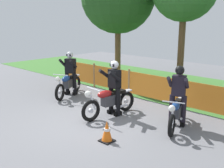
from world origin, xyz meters
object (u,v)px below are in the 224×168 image
(motorcycle_trailing, at_px, (68,84))
(motorcycle_third, at_px, (109,101))
(motorcycle_lead, at_px, (176,112))
(rider_trailing, at_px, (70,71))
(rider_third, at_px, (114,86))
(traffic_cone, at_px, (107,131))
(rider_lead, at_px, (179,92))

(motorcycle_trailing, xyz_separation_m, motorcycle_third, (2.68, -0.51, 0.01))
(motorcycle_lead, relative_size, motorcycle_third, 0.88)
(motorcycle_lead, bearing_deg, rider_trailing, -112.30)
(motorcycle_trailing, relative_size, rider_third, 1.11)
(motorcycle_third, distance_m, rider_trailing, 2.90)
(motorcycle_trailing, distance_m, traffic_cone, 4.28)
(motorcycle_third, relative_size, rider_third, 1.22)
(motorcycle_lead, bearing_deg, rider_third, -99.25)
(rider_lead, xyz_separation_m, rider_third, (-1.86, -0.59, -0.03))
(rider_third, height_order, traffic_cone, rider_third)
(motorcycle_third, height_order, rider_third, rider_third)
(rider_lead, xyz_separation_m, traffic_cone, (-0.69, -2.10, -0.69))
(rider_trailing, bearing_deg, motorcycle_third, 50.13)
(traffic_cone, bearing_deg, motorcycle_third, 132.29)
(rider_trailing, bearing_deg, rider_third, 54.10)
(rider_lead, xyz_separation_m, rider_trailing, (-4.65, -0.08, 0.00))
(motorcycle_lead, height_order, traffic_cone, motorcycle_lead)
(motorcycle_trailing, height_order, rider_trailing, rider_trailing)
(rider_lead, bearing_deg, traffic_cone, -39.12)
(rider_trailing, relative_size, traffic_cone, 3.19)
(rider_lead, bearing_deg, motorcycle_third, -88.11)
(rider_lead, bearing_deg, motorcycle_trailing, -107.45)
(motorcycle_trailing, bearing_deg, traffic_cone, 39.30)
(rider_lead, relative_size, rider_third, 1.00)
(rider_trailing, height_order, traffic_cone, rider_trailing)
(rider_third, bearing_deg, traffic_cone, 43.65)
(motorcycle_trailing, bearing_deg, motorcycle_lead, 65.57)
(motorcycle_third, distance_m, rider_third, 0.49)
(rider_lead, relative_size, traffic_cone, 3.19)
(rider_lead, bearing_deg, motorcycle_lead, 0.51)
(rider_third, bearing_deg, rider_lead, 113.42)
(motorcycle_lead, distance_m, rider_third, 2.04)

